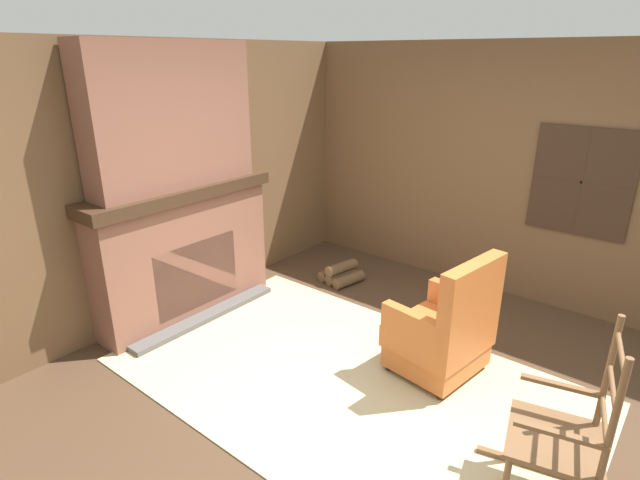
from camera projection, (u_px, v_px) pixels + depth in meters
name	position (u px, v px, depth m)	size (l,w,h in m)	color
ground_plane	(377.00, 403.00, 3.66)	(14.00, 14.00, 0.00)	#4C3523
wood_panel_wall_left	(164.00, 183.00, 4.64)	(0.06, 5.38, 2.54)	brown
wood_panel_wall_back	(517.00, 175.00, 4.97)	(5.38, 0.09, 2.54)	brown
fireplace_hearth	(185.00, 252.00, 4.73)	(0.58, 1.87, 1.28)	brown
chimney_breast	(170.00, 116.00, 4.30)	(0.32, 1.56, 1.24)	brown
area_rug	(346.00, 381.00, 3.90)	(3.56, 2.16, 0.01)	#C6B789
armchair	(444.00, 333.00, 3.88)	(0.71, 0.78, 1.02)	#C6662D
rocking_chair	(561.00, 446.00, 2.71)	(0.89, 0.64, 1.14)	brown
firewood_stack	(341.00, 274.00, 5.59)	(0.43, 0.46, 0.23)	brown
oil_lamp_vase	(116.00, 186.00, 4.09)	(0.09, 0.09, 0.31)	#B24C42
storage_case	(220.00, 168.00, 4.90)	(0.16, 0.26, 0.15)	black
decorative_plate_on_mantel	(173.00, 169.00, 4.51)	(0.08, 0.30, 0.29)	red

